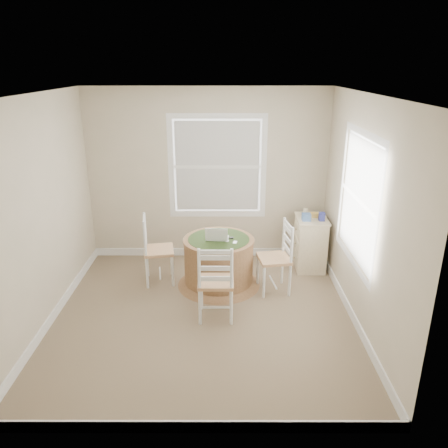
{
  "coord_description": "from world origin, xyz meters",
  "views": [
    {
      "loc": [
        0.26,
        -4.61,
        2.89
      ],
      "look_at": [
        0.25,
        0.45,
        1.03
      ],
      "focal_mm": 35.0,
      "sensor_mm": 36.0,
      "label": 1
    }
  ],
  "objects_px": {
    "round_table": "(219,260)",
    "chair_left": "(159,250)",
    "laptop": "(217,238)",
    "chair_near": "(216,281)",
    "corner_chest": "(310,243)",
    "chair_right": "(274,258)"
  },
  "relations": [
    {
      "from": "chair_left",
      "to": "corner_chest",
      "type": "xyz_separation_m",
      "value": [
        2.18,
        0.45,
        -0.08
      ]
    },
    {
      "from": "chair_right",
      "to": "corner_chest",
      "type": "height_order",
      "value": "chair_right"
    },
    {
      "from": "chair_near",
      "to": "laptop",
      "type": "distance_m",
      "value": 0.84
    },
    {
      "from": "round_table",
      "to": "chair_left",
      "type": "bearing_deg",
      "value": -175.53
    },
    {
      "from": "round_table",
      "to": "chair_near",
      "type": "xyz_separation_m",
      "value": [
        -0.02,
        -0.82,
        0.1
      ]
    },
    {
      "from": "chair_near",
      "to": "chair_right",
      "type": "xyz_separation_m",
      "value": [
        0.76,
        0.65,
        0.0
      ]
    },
    {
      "from": "round_table",
      "to": "chair_left",
      "type": "height_order",
      "value": "chair_left"
    },
    {
      "from": "corner_chest",
      "to": "chair_left",
      "type": "bearing_deg",
      "value": -167.26
    },
    {
      "from": "chair_left",
      "to": "laptop",
      "type": "bearing_deg",
      "value": -107.62
    },
    {
      "from": "chair_left",
      "to": "chair_right",
      "type": "bearing_deg",
      "value": -108.97
    },
    {
      "from": "laptop",
      "to": "chair_left",
      "type": "bearing_deg",
      "value": -3.98
    },
    {
      "from": "round_table",
      "to": "chair_left",
      "type": "distance_m",
      "value": 0.84
    },
    {
      "from": "chair_near",
      "to": "chair_right",
      "type": "distance_m",
      "value": 1.0
    },
    {
      "from": "chair_near",
      "to": "chair_right",
      "type": "height_order",
      "value": "same"
    },
    {
      "from": "chair_near",
      "to": "chair_left",
      "type": "bearing_deg",
      "value": -48.81
    },
    {
      "from": "round_table",
      "to": "corner_chest",
      "type": "xyz_separation_m",
      "value": [
        1.35,
        0.55,
        0.02
      ]
    },
    {
      "from": "chair_left",
      "to": "chair_near",
      "type": "xyz_separation_m",
      "value": [
        0.81,
        -0.92,
        0.0
      ]
    },
    {
      "from": "round_table",
      "to": "laptop",
      "type": "xyz_separation_m",
      "value": [
        -0.02,
        -0.02,
        0.34
      ]
    },
    {
      "from": "chair_left",
      "to": "round_table",
      "type": "bearing_deg",
      "value": -106.03
    },
    {
      "from": "chair_left",
      "to": "laptop",
      "type": "distance_m",
      "value": 0.85
    },
    {
      "from": "round_table",
      "to": "chair_right",
      "type": "xyz_separation_m",
      "value": [
        0.73,
        -0.17,
        0.1
      ]
    },
    {
      "from": "chair_left",
      "to": "chair_right",
      "type": "distance_m",
      "value": 1.59
    }
  ]
}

